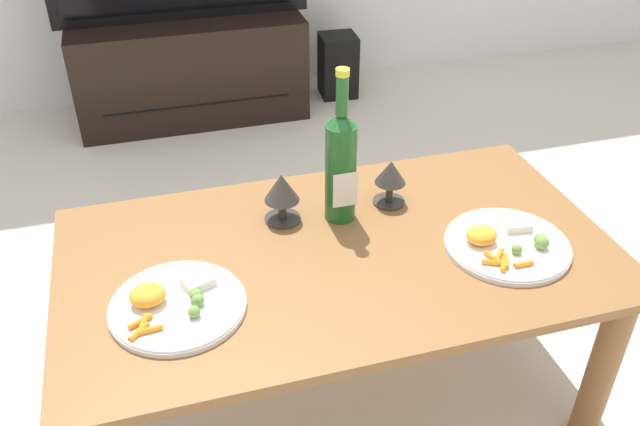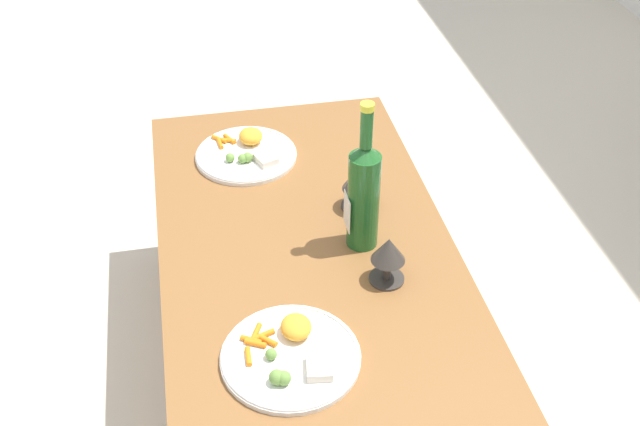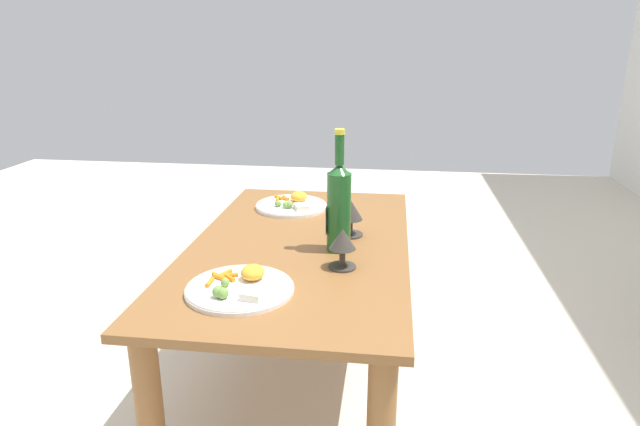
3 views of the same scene
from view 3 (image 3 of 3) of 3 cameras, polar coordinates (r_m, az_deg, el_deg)
ground_plane at (r=2.05m, az=-1.96°, el=-16.18°), size 6.40×6.40×0.00m
dining_table at (r=1.85m, az=-2.09°, el=-5.56°), size 1.28×0.71×0.49m
wine_bottle at (r=1.71m, az=1.98°, el=0.91°), size 0.08×0.08×0.39m
goblet_left at (r=1.86m, az=3.16°, el=0.11°), size 0.09×0.09×0.13m
goblet_right at (r=1.60m, az=2.36°, el=-3.06°), size 0.08×0.08×0.12m
dinner_plate_left at (r=2.19m, az=-2.93°, el=0.87°), size 0.28×0.28×0.05m
dinner_plate_right at (r=1.49m, az=-8.28°, el=-7.63°), size 0.29×0.29×0.05m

